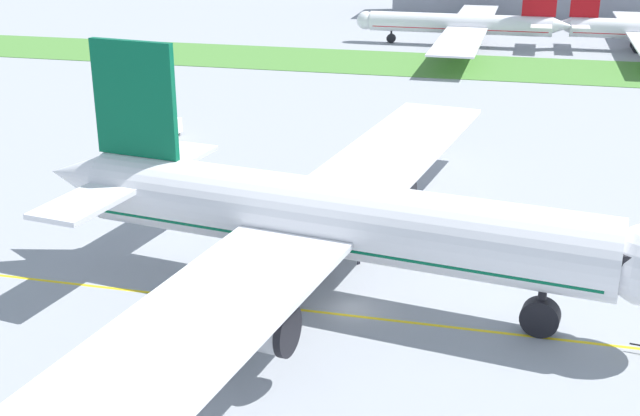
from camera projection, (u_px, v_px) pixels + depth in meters
The scene contains 7 objects.
ground_plane at pixel (353, 309), 64.59m from camera, with size 600.00×600.00×0.00m, color #9399A0.
apron_taxi_line at pixel (350, 316), 63.59m from camera, with size 280.00×0.36×0.01m, color yellow.
grass_median_strip at pixel (461, 66), 155.86m from camera, with size 320.00×24.00×0.10m, color #4C8438.
airliner_foreground at pixel (327, 219), 64.54m from camera, with size 52.37×82.19×19.30m.
ground_crew_marshaller_front at pixel (359, 254), 72.08m from camera, with size 0.43×0.50×1.63m.
service_truck_baggage_loader at pixel (161, 124), 110.95m from camera, with size 5.64×2.95×2.53m.
parked_airliner_far_left at pixel (463, 24), 175.43m from camera, with size 45.36×72.87×13.27m.
Camera 1 is at (11.19, -56.63, 30.13)m, focal length 46.76 mm.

